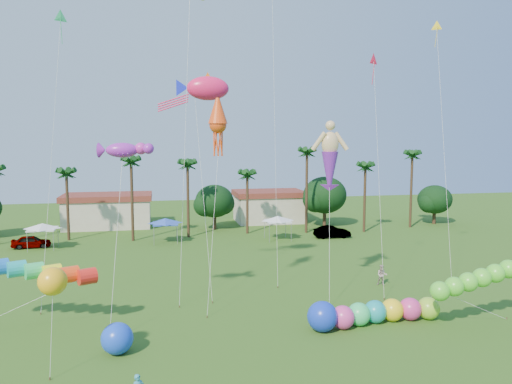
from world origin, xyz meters
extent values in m
plane|color=#285116|center=(0.00, 0.00, 0.00)|extent=(160.00, 160.00, 0.00)
cylinder|color=#3A2819|center=(-18.00, 41.00, 4.25)|extent=(0.36, 0.36, 8.50)
cylinder|color=#3A2819|center=(-10.00, 39.00, 5.00)|extent=(0.36, 0.36, 10.00)
cylinder|color=#3A2819|center=(-3.00, 40.00, 4.75)|extent=(0.36, 0.36, 9.50)
cylinder|color=#3A2819|center=(5.00, 41.00, 4.00)|extent=(0.36, 0.36, 8.00)
cylinder|color=#3A2819|center=(13.00, 40.00, 5.50)|extent=(0.36, 0.36, 11.00)
cylinder|color=#3A2819|center=(21.00, 39.00, 4.50)|extent=(0.36, 0.36, 9.00)
cylinder|color=#3A2819|center=(29.00, 41.00, 5.25)|extent=(0.36, 0.36, 10.50)
sphere|color=#113814|center=(1.00, 45.00, 4.03)|extent=(5.46, 5.46, 5.46)
sphere|color=#113814|center=(17.00, 44.00, 4.65)|extent=(6.30, 6.30, 6.30)
sphere|color=#113814|center=(34.00, 43.00, 3.72)|extent=(5.04, 5.04, 5.04)
cube|color=beige|center=(-14.00, 50.00, 2.00)|extent=(12.00, 7.00, 4.00)
cube|color=beige|center=(10.00, 50.00, 2.00)|extent=(10.00, 7.00, 4.00)
pyramid|color=white|center=(-20.00, 36.00, 2.75)|extent=(3.00, 3.00, 0.60)
pyramid|color=blue|center=(-6.00, 37.00, 2.75)|extent=(3.00, 3.00, 0.60)
pyramid|color=white|center=(8.00, 36.00, 2.75)|extent=(3.00, 3.00, 0.60)
imported|color=#4C4C54|center=(-21.55, 37.09, 0.74)|extent=(4.47, 2.10, 1.48)
imported|color=#4C4C54|center=(15.24, 35.89, 0.77)|extent=(4.70, 1.73, 1.54)
imported|color=#A9928D|center=(12.24, 14.98, 0.91)|extent=(1.09, 0.99, 1.81)
sphere|color=#E63C97|center=(5.20, 6.12, 0.80)|extent=(1.59, 1.59, 1.59)
sphere|color=#35E274|center=(6.50, 6.47, 0.80)|extent=(1.59, 1.59, 1.59)
sphere|color=teal|center=(7.81, 6.72, 0.80)|extent=(1.59, 1.59, 1.59)
sphere|color=yellow|center=(9.13, 6.81, 0.80)|extent=(1.59, 1.59, 1.59)
sphere|color=#E1358C|center=(10.47, 6.75, 0.80)|extent=(1.59, 1.59, 1.59)
sphere|color=#94CF2E|center=(11.82, 6.64, 0.80)|extent=(1.59, 1.59, 1.59)
sphere|color=blue|center=(3.70, 5.97, 1.02)|extent=(2.23, 2.23, 2.04)
sphere|color=blue|center=(-9.43, 5.02, 0.95)|extent=(1.90, 1.90, 1.90)
cylinder|color=red|center=(-13.67, 9.65, 3.58)|extent=(8.12, 3.12, 1.10)
cylinder|color=silver|center=(-15.88, 9.67, 1.79)|extent=(8.47, 0.07, 3.60)
ellipsoid|color=#58DB30|center=(11.34, 4.53, 2.72)|extent=(7.13, 2.58, 1.53)
cylinder|color=silver|center=(14.31, 5.02, 1.36)|extent=(5.95, 1.00, 2.74)
cylinder|color=brown|center=(17.28, 5.50, 0.08)|extent=(0.08, 0.08, 0.16)
sphere|color=#FDB014|center=(-12.46, 2.84, 5.23)|extent=(2.00, 2.00, 1.52)
cylinder|color=silver|center=(-12.59, 2.60, 2.62)|extent=(0.29, 0.52, 5.24)
cylinder|color=brown|center=(-12.72, 2.35, 0.08)|extent=(0.08, 0.08, 0.16)
cylinder|color=silver|center=(6.30, 12.05, 5.50)|extent=(1.23, 3.79, 11.01)
cylinder|color=brown|center=(5.70, 10.18, 0.08)|extent=(0.08, 0.08, 0.16)
ellipsoid|color=#FF1C5C|center=(-2.63, 17.13, 16.91)|extent=(5.46, 2.60, 2.19)
cylinder|color=silver|center=(-2.74, 15.11, 8.46)|extent=(0.25, 4.08, 16.92)
cylinder|color=brown|center=(-2.85, 13.08, 0.08)|extent=(0.08, 0.08, 0.16)
cylinder|color=silver|center=(-4.62, 15.57, 13.68)|extent=(1.67, 6.01, 27.36)
cylinder|color=brown|center=(-5.43, 12.57, 0.08)|extent=(0.08, 0.08, 0.16)
cone|color=#F44813|center=(-2.32, 13.05, 13.82)|extent=(1.49, 1.49, 4.19)
cylinder|color=silver|center=(-2.95, 11.51, 6.91)|extent=(1.30, 3.10, 13.82)
cylinder|color=brown|center=(-3.58, 9.98, 0.08)|extent=(0.08, 0.08, 0.16)
ellipsoid|color=purple|center=(-9.17, 10.38, 12.01)|extent=(4.24, 3.41, 1.45)
cylinder|color=silver|center=(-9.62, 8.54, 6.00)|extent=(0.92, 3.70, 12.01)
cylinder|color=brown|center=(-10.07, 6.71, 0.08)|extent=(0.08, 0.08, 0.16)
cone|color=#FF1C3A|center=(10.78, 14.56, 19.20)|extent=(1.15, 0.81, 1.19)
cylinder|color=silver|center=(10.71, 12.86, 9.60)|extent=(0.16, 3.42, 19.20)
cylinder|color=brown|center=(10.65, 11.16, 0.08)|extent=(0.08, 0.08, 0.16)
cone|color=yellow|center=(17.48, 16.45, 22.57)|extent=(1.01, 0.73, 1.05)
cylinder|color=silver|center=(17.34, 14.25, 11.29)|extent=(0.29, 4.43, 22.58)
cylinder|color=brown|center=(17.21, 12.05, 0.08)|extent=(0.08, 0.08, 0.16)
cone|color=#2FCB6E|center=(-13.76, 16.23, 21.87)|extent=(1.12, 0.84, 1.17)
cylinder|color=silver|center=(-14.60, 14.63, 10.94)|extent=(1.71, 3.23, 21.88)
cylinder|color=brown|center=(-15.43, 13.03, 0.08)|extent=(0.08, 0.08, 0.16)
cylinder|color=silver|center=(3.22, 17.83, 13.88)|extent=(0.26, 3.75, 27.76)
cylinder|color=brown|center=(3.11, 15.96, 0.08)|extent=(0.08, 0.08, 0.16)
camera|label=1|loc=(-6.91, -24.59, 12.77)|focal=35.00mm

